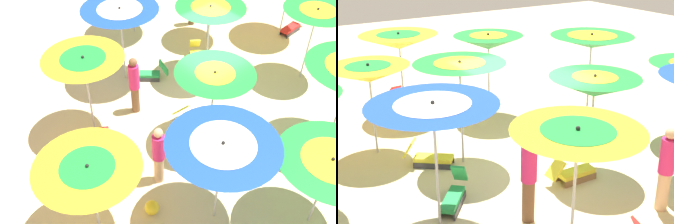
{
  "view_description": "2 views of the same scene",
  "coord_description": "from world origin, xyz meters",
  "views": [
    {
      "loc": [
        6.27,
        -6.71,
        7.98
      ],
      "look_at": [
        0.55,
        -1.94,
        1.2
      ],
      "focal_mm": 43.26,
      "sensor_mm": 36.0,
      "label": 1
    },
    {
      "loc": [
        -5.39,
        -7.7,
        5.09
      ],
      "look_at": [
        -0.54,
        -0.05,
        1.51
      ],
      "focal_mm": 48.82,
      "sensor_mm": 36.0,
      "label": 2
    }
  ],
  "objects": [
    {
      "name": "ground",
      "position": [
        0.0,
        0.0,
        -0.02
      ],
      "size": [
        39.66,
        39.66,
        0.04
      ],
      "primitive_type": "cube",
      "color": "beige"
    },
    {
      "name": "beach_umbrella_1",
      "position": [
        -2.63,
        -1.07,
        2.23
      ],
      "size": [
        2.26,
        2.26,
        2.5
      ],
      "color": "#B2B2B7",
      "rests_on": "ground"
    },
    {
      "name": "beach_umbrella_2",
      "position": [
        -1.24,
        -3.11,
        2.2
      ],
      "size": [
        2.03,
        2.03,
        2.46
      ],
      "color": "#B2B2B7",
      "rests_on": "ground"
    },
    {
      "name": "beach_umbrella_3",
      "position": [
        1.52,
        -4.72,
        1.92
      ],
      "size": [
        2.11,
        2.11,
        2.17
      ],
      "color": "#B2B2B7",
      "rests_on": "ground"
    },
    {
      "name": "beach_umbrella_5",
      "position": [
        -1.07,
        1.01,
        2.28
      ],
      "size": [
        2.06,
        2.06,
        2.49
      ],
      "color": "#B2B2B7",
      "rests_on": "ground"
    },
    {
      "name": "beach_umbrella_6",
      "position": [
        1.11,
        -0.95,
        2.05
      ],
      "size": [
        1.96,
        1.96,
        2.32
      ],
      "color": "#B2B2B7",
      "rests_on": "ground"
    },
    {
      "name": "beach_umbrella_7",
      "position": [
        2.91,
        -2.54,
        2.22
      ],
      "size": [
        2.27,
        2.27,
        2.45
      ],
      "color": "#B2B2B7",
      "rests_on": "ground"
    },
    {
      "name": "beach_umbrella_9",
      "position": [
        0.98,
        3.28,
        2.2
      ],
      "size": [
        1.98,
        1.98,
        2.46
      ],
      "color": "#B2B2B7",
      "rests_on": "ground"
    },
    {
      "name": "beach_umbrella_11",
      "position": [
        4.37,
        -0.99,
        1.92
      ],
      "size": [
        2.2,
        2.2,
        2.13
      ],
      "color": "#B2B2B7",
      "rests_on": "ground"
    },
    {
      "name": "lounger_0",
      "position": [
        -0.96,
        5.36,
        0.2
      ],
      "size": [
        0.45,
        1.3,
        0.57
      ],
      "rotation": [
        0.0,
        0.0,
        4.8
      ],
      "color": "#333338",
      "rests_on": "ground"
    },
    {
      "name": "lounger_1",
      "position": [
        0.53,
        -1.08,
        0.21
      ],
      "size": [
        1.18,
        0.39,
        0.61
      ],
      "rotation": [
        0.0,
        0.0,
        6.25
      ],
      "color": "olive",
      "rests_on": "ground"
    },
    {
      "name": "lounger_2",
      "position": [
        -0.48,
        -3.3,
        0.21
      ],
      "size": [
        1.25,
        0.94,
        0.65
      ],
      "rotation": [
        0.0,
        0.0,
        8.88
      ],
      "color": "silver",
      "rests_on": "ground"
    },
    {
      "name": "lounger_3",
      "position": [
        -2.08,
        -0.53,
        0.21
      ],
      "size": [
        1.01,
        1.09,
        0.68
      ],
      "rotation": [
        0.0,
        0.0,
        3.99
      ],
      "color": "#333338",
      "rests_on": "ground"
    },
    {
      "name": "lounger_4",
      "position": [
        -1.81,
        1.26,
        0.21
      ],
      "size": [
        1.13,
        0.99,
        0.64
      ],
      "rotation": [
        0.0,
        0.0,
        5.63
      ],
      "color": "#333338",
      "rests_on": "ground"
    },
    {
      "name": "beachgoer_0",
      "position": [
        1.3,
        -2.84,
        0.91
      ],
      "size": [
        0.3,
        0.3,
        1.74
      ],
      "rotation": [
        0.0,
        0.0,
        1.55
      ],
      "color": "#D8A87F",
      "rests_on": "ground"
    },
    {
      "name": "beachgoer_1",
      "position": [
        -3.78,
        2.86,
        0.98
      ],
      "size": [
        0.3,
        0.3,
        1.84
      ],
      "rotation": [
        0.0,
        0.0,
        4.45
      ],
      "color": "brown",
      "rests_on": "ground"
    },
    {
      "name": "beachgoer_2",
      "position": [
        -1.13,
        -1.75,
        0.97
      ],
      "size": [
        0.3,
        0.3,
        1.83
      ],
      "rotation": [
        0.0,
        0.0,
        1.33
      ],
      "color": "brown",
      "rests_on": "ground"
    },
    {
      "name": "beach_ball",
      "position": [
        1.93,
        -3.57,
        0.17
      ],
      "size": [
        0.34,
        0.34,
        0.34
      ],
      "primitive_type": "sphere",
      "color": "yellow",
      "rests_on": "ground"
    }
  ]
}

